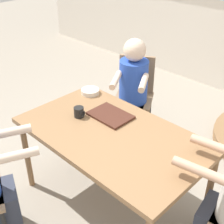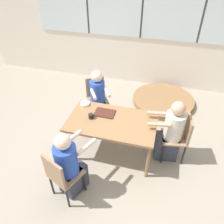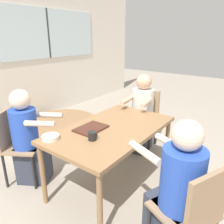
{
  "view_description": "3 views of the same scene",
  "coord_description": "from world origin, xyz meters",
  "views": [
    {
      "loc": [
        1.35,
        -1.37,
        2.08
      ],
      "look_at": [
        0.0,
        0.0,
        0.91
      ],
      "focal_mm": 50.0,
      "sensor_mm": 36.0,
      "label": 1
    },
    {
      "loc": [
        0.71,
        -2.63,
        3.01
      ],
      "look_at": [
        0.0,
        0.0,
        0.91
      ],
      "focal_mm": 35.0,
      "sensor_mm": 36.0,
      "label": 2
    },
    {
      "loc": [
        -1.75,
        -1.31,
        1.68
      ],
      "look_at": [
        0.0,
        0.0,
        0.91
      ],
      "focal_mm": 35.0,
      "sensor_mm": 36.0,
      "label": 3
    }
  ],
  "objects": [
    {
      "name": "chair_for_man_blue_shirt",
      "position": [
        -0.6,
        0.96,
        0.53
      ],
      "size": [
        0.55,
        0.55,
        0.88
      ],
      "rotation": [
        0.0,
        0.0,
        -2.59
      ],
      "color": "#937556",
      "rests_on": "ground_plane"
    },
    {
      "name": "person_man_teal_shirt",
      "position": [
        0.95,
        0.16,
        0.53
      ],
      "size": [
        0.62,
        0.4,
        1.16
      ],
      "rotation": [
        0.0,
        0.0,
        -4.54
      ],
      "color": "#333847",
      "rests_on": "ground_plane"
    },
    {
      "name": "folded_table_stack",
      "position": [
        0.77,
        1.82,
        0.06
      ],
      "size": [
        1.43,
        1.43,
        0.12
      ],
      "color": "olive",
      "rests_on": "ground_plane"
    },
    {
      "name": "chair_for_woman_green_shirt",
      "position": [
        -0.44,
        -1.04,
        0.53
      ],
      "size": [
        0.52,
        0.52,
        0.88
      ],
      "rotation": [
        0.0,
        0.0,
        -0.4
      ],
      "color": "#937556",
      "rests_on": "ground_plane"
    },
    {
      "name": "food_tray_dark",
      "position": [
        -0.17,
        0.15,
        0.74
      ],
      "size": [
        0.34,
        0.24,
        0.02
      ],
      "color": "#472319",
      "rests_on": "dining_table"
    },
    {
      "name": "person_man_blue_shirt",
      "position": [
        -0.51,
        0.82,
        0.52
      ],
      "size": [
        0.53,
        0.61,
        1.13
      ],
      "rotation": [
        0.0,
        0.0,
        -2.59
      ],
      "color": "#333847",
      "rests_on": "ground_plane"
    },
    {
      "name": "bowl_white_shallow",
      "position": [
        -0.58,
        0.31,
        0.75
      ],
      "size": [
        0.17,
        0.17,
        0.04
      ],
      "color": "silver",
      "rests_on": "dining_table"
    },
    {
      "name": "ground_plane",
      "position": [
        0.0,
        0.0,
        0.0
      ],
      "size": [
        16.0,
        16.0,
        0.0
      ],
      "primitive_type": "plane",
      "color": "gray"
    },
    {
      "name": "wall_back_with_windows",
      "position": [
        0.0,
        2.65,
        1.42
      ],
      "size": [
        8.4,
        0.08,
        2.8
      ],
      "color": "silver",
      "rests_on": "ground_plane"
    },
    {
      "name": "chair_for_man_teal_shirt",
      "position": [
        1.12,
        0.19,
        0.53
      ],
      "size": [
        0.46,
        0.46,
        0.88
      ],
      "rotation": [
        0.0,
        0.0,
        -4.54
      ],
      "color": "#937556",
      "rests_on": "ground_plane"
    },
    {
      "name": "person_woman_green_shirt",
      "position": [
        -0.38,
        -0.89,
        0.53
      ],
      "size": [
        0.5,
        0.64,
        1.16
      ],
      "rotation": [
        0.0,
        0.0,
        -0.4
      ],
      "color": "#333847",
      "rests_on": "ground_plane"
    },
    {
      "name": "coffee_mug",
      "position": [
        -0.35,
        -0.03,
        0.77
      ],
      "size": [
        0.09,
        0.08,
        0.08
      ],
      "color": "black",
      "rests_on": "dining_table"
    },
    {
      "name": "dining_table",
      "position": [
        0.0,
        0.0,
        0.66
      ],
      "size": [
        1.44,
        0.85,
        0.73
      ],
      "color": "olive",
      "rests_on": "ground_plane"
    }
  ]
}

